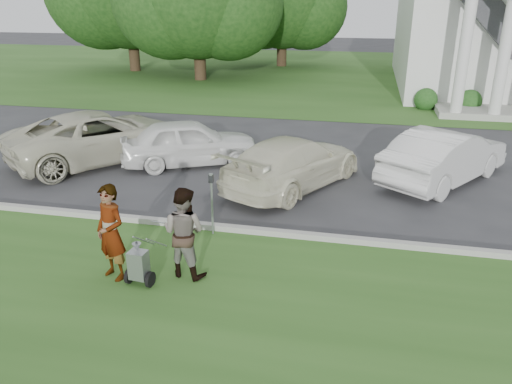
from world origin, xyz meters
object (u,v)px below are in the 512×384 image
(person_right, at_px, (184,233))
(parking_meter_near, at_px, (212,197))
(tree_back, at_px, (282,1))
(car_c, at_px, (293,162))
(car_b, at_px, (189,142))
(person_left, at_px, (111,233))
(car_d, at_px, (445,156))
(car_a, at_px, (100,136))
(striping_cart, at_px, (139,265))

(person_right, bearing_deg, parking_meter_near, -78.09)
(tree_back, relative_size, car_c, 1.95)
(car_b, bearing_deg, person_left, 161.11)
(car_d, bearing_deg, person_left, 80.70)
(car_a, bearing_deg, person_right, 167.10)
(person_right, distance_m, parking_meter_near, 1.81)
(striping_cart, bearing_deg, car_b, 107.44)
(person_right, distance_m, car_a, 8.23)
(tree_back, relative_size, parking_meter_near, 6.53)
(tree_back, distance_m, striping_cart, 32.41)
(parking_meter_near, bearing_deg, car_b, 114.98)
(person_right, height_order, car_a, person_right)
(parking_meter_near, xyz_separation_m, car_b, (-2.22, 4.77, -0.19))
(striping_cart, height_order, car_a, car_a)
(person_right, height_order, car_c, person_right)
(person_left, relative_size, car_d, 0.40)
(car_c, bearing_deg, person_left, 92.02)
(striping_cart, xyz_separation_m, car_a, (-4.51, 6.89, 0.41))
(parking_meter_near, distance_m, car_b, 5.26)
(striping_cart, bearing_deg, tree_back, 100.42)
(person_left, xyz_separation_m, car_d, (6.85, 7.04, -0.16))
(car_a, bearing_deg, striping_cart, 160.85)
(person_left, height_order, person_right, person_left)
(car_a, xyz_separation_m, car_c, (6.55, -1.06, -0.10))
(person_left, distance_m, person_right, 1.36)
(striping_cart, distance_m, car_c, 6.18)
(person_left, bearing_deg, parking_meter_near, 84.33)
(car_d, bearing_deg, tree_back, -35.07)
(parking_meter_near, bearing_deg, person_left, -120.43)
(striping_cart, relative_size, parking_meter_near, 0.71)
(person_left, height_order, car_b, person_left)
(striping_cart, xyz_separation_m, car_d, (6.27, 7.17, 0.38))
(parking_meter_near, xyz_separation_m, car_d, (5.55, 4.83, -0.14))
(person_left, height_order, car_d, person_left)
(tree_back, bearing_deg, car_a, -93.96)
(person_left, bearing_deg, striping_cart, 11.48)
(parking_meter_near, relative_size, car_b, 0.34)
(striping_cart, xyz_separation_m, car_b, (-1.51, 7.11, 0.33))
(tree_back, xyz_separation_m, person_right, (3.49, -31.47, -3.82))
(striping_cart, bearing_deg, person_right, 42.25)
(car_a, bearing_deg, car_b, -138.15)
(tree_back, height_order, parking_meter_near, tree_back)
(person_right, distance_m, car_b, 6.94)
(car_a, distance_m, car_b, 3.01)
(tree_back, height_order, person_right, tree_back)
(person_left, relative_size, parking_meter_near, 1.28)
(parking_meter_near, height_order, car_c, parking_meter_near)
(tree_back, bearing_deg, car_d, -70.00)
(person_right, bearing_deg, car_a, -38.80)
(person_left, xyz_separation_m, car_a, (-3.93, 6.75, -0.13))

